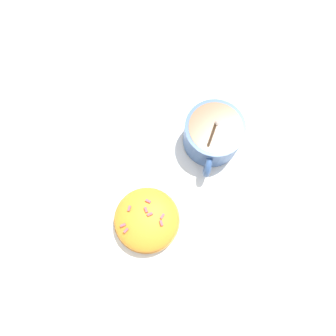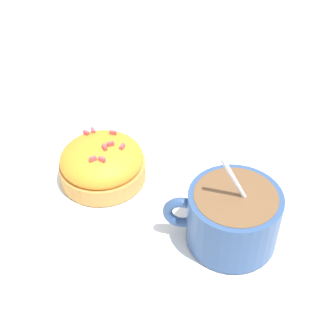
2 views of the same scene
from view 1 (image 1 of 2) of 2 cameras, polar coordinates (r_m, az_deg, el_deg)
name	(u,v)px [view 1 (image 1 of 2)]	position (r m, az deg, el deg)	size (l,w,h in m)	color
ground_plane	(173,175)	(0.48, 0.94, -1.24)	(3.00, 3.00, 0.00)	silver
paper_napkin	(173,175)	(0.48, 0.94, -1.20)	(0.35, 0.35, 0.00)	white
coffee_cup	(213,134)	(0.47, 7.85, 5.81)	(0.10, 0.08, 0.10)	#335184
frosted_pastry	(147,220)	(0.45, -3.72, -9.01)	(0.09, 0.09, 0.05)	#D19347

